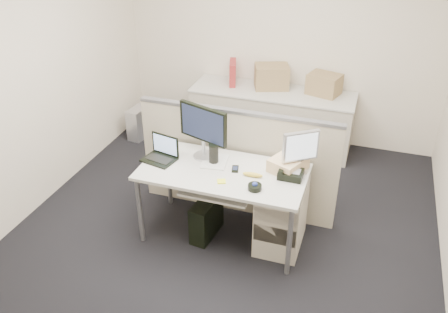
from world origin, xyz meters
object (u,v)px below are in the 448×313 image
(desk, at_px, (223,177))
(monitor_main, at_px, (203,132))
(desk_phone, at_px, (291,174))
(laptop, at_px, (158,150))

(desk, distance_m, monitor_main, 0.45)
(desk_phone, bearing_deg, monitor_main, 173.75)
(desk, distance_m, laptop, 0.64)
(desk, bearing_deg, desk_phone, 7.59)
(desk, relative_size, desk_phone, 7.11)
(monitor_main, distance_m, desk_phone, 0.88)
(desk_phone, bearing_deg, laptop, -174.85)
(laptop, distance_m, desk_phone, 1.23)
(desk, height_order, desk_phone, desk_phone)
(desk, bearing_deg, laptop, -178.15)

